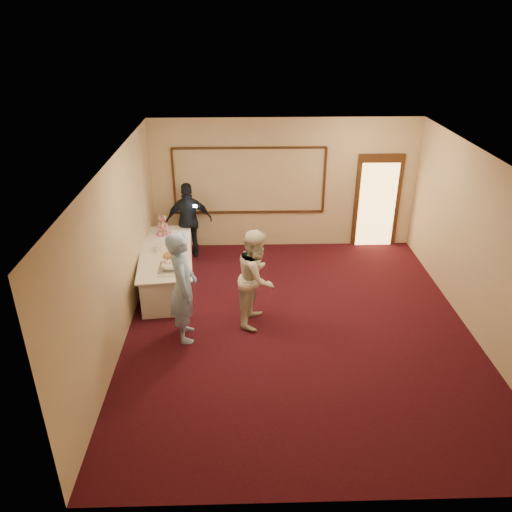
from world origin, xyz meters
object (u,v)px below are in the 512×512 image
(man, at_px, (183,287))
(tart, at_px, (170,256))
(buffet_table, at_px, (167,268))
(cupcake_stand, at_px, (163,227))
(woman, at_px, (257,278))
(plate_stack_a, at_px, (159,248))
(guest, at_px, (189,221))
(pavlova_tray, at_px, (170,267))
(plate_stack_b, at_px, (172,241))

(man, bearing_deg, tart, 6.85)
(buffet_table, height_order, cupcake_stand, cupcake_stand)
(woman, bearing_deg, buffet_table, 67.10)
(buffet_table, distance_m, plate_stack_a, 0.48)
(cupcake_stand, xyz_separation_m, woman, (1.92, -2.19, -0.05))
(buffet_table, distance_m, tart, 0.50)
(cupcake_stand, height_order, guest, guest)
(pavlova_tray, relative_size, man, 0.28)
(cupcake_stand, distance_m, tart, 1.15)
(cupcake_stand, relative_size, man, 0.24)
(cupcake_stand, bearing_deg, plate_stack_b, -64.55)
(cupcake_stand, height_order, woman, woman)
(pavlova_tray, distance_m, man, 1.04)
(tart, bearing_deg, buffet_table, 112.74)
(plate_stack_b, bearing_deg, man, -78.30)
(pavlova_tray, relative_size, plate_stack_a, 2.77)
(plate_stack_b, bearing_deg, buffet_table, -109.18)
(woman, bearing_deg, tart, 71.29)
(plate_stack_b, distance_m, woman, 2.34)
(pavlova_tray, distance_m, cupcake_stand, 1.71)
(buffet_table, xyz_separation_m, tart, (0.11, -0.27, 0.41))
(plate_stack_a, relative_size, man, 0.10)
(buffet_table, height_order, guest, guest)
(cupcake_stand, xyz_separation_m, guest, (0.50, 0.50, -0.07))
(woman, bearing_deg, pavlova_tray, 86.48)
(man, bearing_deg, cupcake_stand, 6.13)
(cupcake_stand, relative_size, plate_stack_b, 2.36)
(buffet_table, relative_size, pavlova_tray, 4.85)
(plate_stack_b, height_order, tart, plate_stack_b)
(buffet_table, xyz_separation_m, man, (0.54, -1.81, 0.59))
(cupcake_stand, relative_size, woman, 0.26)
(cupcake_stand, bearing_deg, tart, -76.30)
(plate_stack_b, bearing_deg, woman, -44.70)
(plate_stack_a, distance_m, tart, 0.34)
(plate_stack_a, relative_size, plate_stack_b, 1.01)
(pavlova_tray, distance_m, woman, 1.65)
(buffet_table, xyz_separation_m, woman, (1.76, -1.35, 0.50))
(plate_stack_b, xyz_separation_m, guest, (0.24, 1.04, 0.01))
(tart, bearing_deg, cupcake_stand, 103.70)
(cupcake_stand, xyz_separation_m, plate_stack_a, (0.04, -0.87, -0.08))
(cupcake_stand, bearing_deg, buffet_table, -79.36)
(buffet_table, xyz_separation_m, plate_stack_a, (-0.12, -0.03, 0.47))
(plate_stack_a, xyz_separation_m, woman, (1.88, -1.32, 0.03))
(tart, xyz_separation_m, woman, (1.65, -1.08, 0.09))
(plate_stack_a, height_order, man, man)
(plate_stack_b, bearing_deg, cupcake_stand, 115.45)
(buffet_table, bearing_deg, plate_stack_a, -165.46)
(buffet_table, bearing_deg, guest, 75.56)
(guest, bearing_deg, plate_stack_a, 62.74)
(guest, bearing_deg, woman, 109.26)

